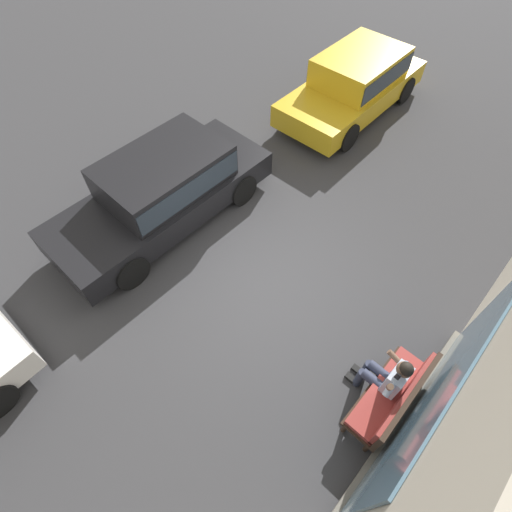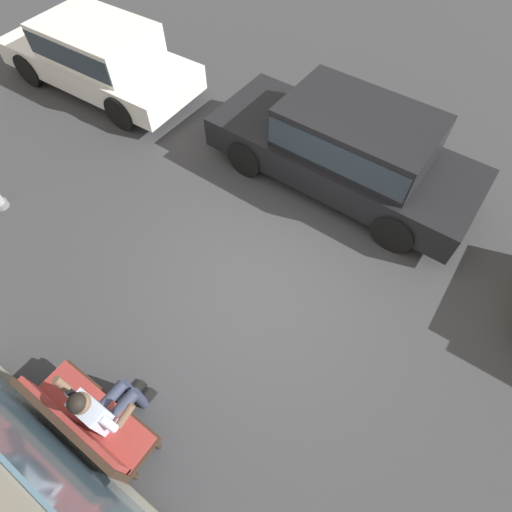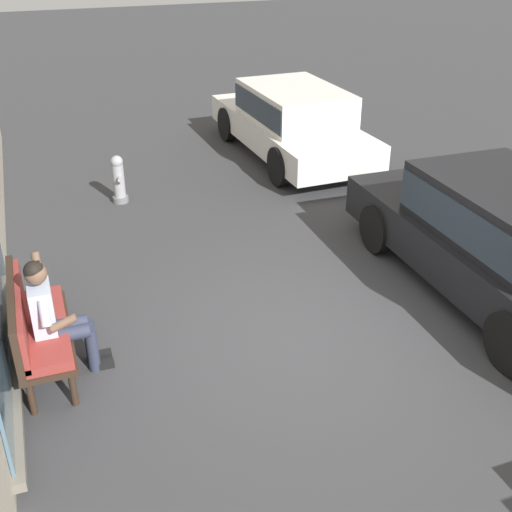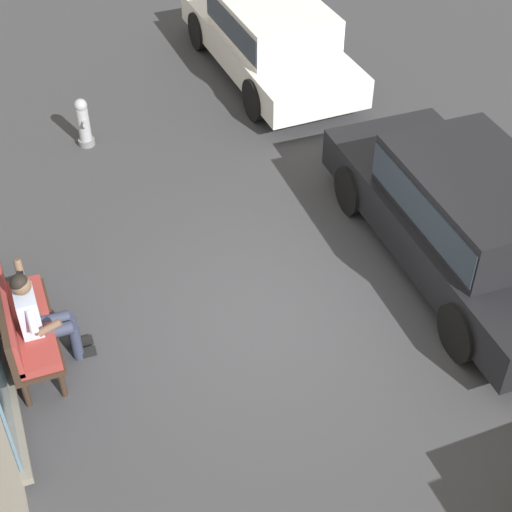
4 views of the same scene
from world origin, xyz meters
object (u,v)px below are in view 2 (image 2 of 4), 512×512
at_px(bench, 85,421).
at_px(parked_car_far, 98,53).
at_px(person_on_phone, 103,407).
at_px(parked_car_mid, 348,145).

xyz_separation_m(bench, parked_car_far, (5.30, -5.10, 0.20)).
relative_size(person_on_phone, parked_car_mid, 0.29).
height_order(bench, parked_car_far, parked_car_far).
relative_size(bench, parked_car_mid, 0.33).
distance_m(person_on_phone, parked_car_mid, 5.28).
relative_size(bench, person_on_phone, 1.17).
xyz_separation_m(person_on_phone, parked_car_mid, (-0.24, -5.27, 0.12)).
distance_m(bench, parked_car_mid, 5.51).
relative_size(bench, parked_car_far, 0.35).
height_order(bench, parked_car_mid, parked_car_mid).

